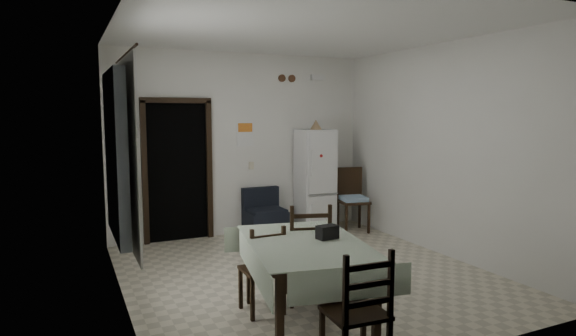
# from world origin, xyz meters

# --- Properties ---
(ground) EXTENTS (4.50, 4.50, 0.00)m
(ground) POSITION_xyz_m (0.00, 0.00, 0.00)
(ground) COLOR beige
(ground) RESTS_ON ground
(ceiling) EXTENTS (4.20, 4.50, 0.02)m
(ceiling) POSITION_xyz_m (0.00, 0.00, 2.90)
(ceiling) COLOR white
(ceiling) RESTS_ON ground
(wall_back) EXTENTS (4.20, 0.02, 2.90)m
(wall_back) POSITION_xyz_m (0.00, 2.25, 1.45)
(wall_back) COLOR silver
(wall_back) RESTS_ON ground
(wall_front) EXTENTS (4.20, 0.02, 2.90)m
(wall_front) POSITION_xyz_m (0.00, -2.25, 1.45)
(wall_front) COLOR silver
(wall_front) RESTS_ON ground
(wall_left) EXTENTS (0.02, 4.50, 2.90)m
(wall_left) POSITION_xyz_m (-2.10, 0.00, 1.45)
(wall_left) COLOR silver
(wall_left) RESTS_ON ground
(wall_right) EXTENTS (0.02, 4.50, 2.90)m
(wall_right) POSITION_xyz_m (2.10, 0.00, 1.45)
(wall_right) COLOR silver
(wall_right) RESTS_ON ground
(doorway) EXTENTS (1.06, 0.52, 2.22)m
(doorway) POSITION_xyz_m (-1.05, 2.45, 1.06)
(doorway) COLOR black
(doorway) RESTS_ON ground
(window_recess) EXTENTS (0.10, 1.20, 1.60)m
(window_recess) POSITION_xyz_m (-2.15, -0.20, 1.55)
(window_recess) COLOR silver
(window_recess) RESTS_ON ground
(curtain) EXTENTS (0.02, 1.45, 1.85)m
(curtain) POSITION_xyz_m (-2.04, -0.20, 1.55)
(curtain) COLOR silver
(curtain) RESTS_ON ground
(curtain_rod) EXTENTS (0.02, 1.60, 0.02)m
(curtain_rod) POSITION_xyz_m (-2.03, -0.20, 2.50)
(curtain_rod) COLOR black
(curtain_rod) RESTS_ON ground
(calendar) EXTENTS (0.28, 0.02, 0.40)m
(calendar) POSITION_xyz_m (0.05, 2.24, 1.62)
(calendar) COLOR white
(calendar) RESTS_ON ground
(calendar_image) EXTENTS (0.24, 0.01, 0.14)m
(calendar_image) POSITION_xyz_m (0.05, 2.23, 1.72)
(calendar_image) COLOR orange
(calendar_image) RESTS_ON ground
(light_switch) EXTENTS (0.08, 0.02, 0.12)m
(light_switch) POSITION_xyz_m (0.15, 2.24, 1.10)
(light_switch) COLOR beige
(light_switch) RESTS_ON ground
(vent_left) EXTENTS (0.12, 0.03, 0.12)m
(vent_left) POSITION_xyz_m (0.70, 2.23, 2.52)
(vent_left) COLOR brown
(vent_left) RESTS_ON ground
(vent_right) EXTENTS (0.12, 0.03, 0.12)m
(vent_right) POSITION_xyz_m (0.88, 2.23, 2.52)
(vent_right) COLOR brown
(vent_right) RESTS_ON ground
(emergency_light) EXTENTS (0.25, 0.07, 0.09)m
(emergency_light) POSITION_xyz_m (1.35, 2.21, 2.55)
(emergency_light) COLOR white
(emergency_light) RESTS_ON ground
(fridge) EXTENTS (0.57, 0.57, 1.68)m
(fridge) POSITION_xyz_m (1.16, 1.93, 0.84)
(fridge) COLOR white
(fridge) RESTS_ON ground
(tan_cone) EXTENTS (0.20, 0.20, 0.16)m
(tan_cone) POSITION_xyz_m (1.16, 1.90, 1.76)
(tan_cone) COLOR tan
(tan_cone) RESTS_ON fridge
(navy_seat) EXTENTS (0.62, 0.60, 0.75)m
(navy_seat) POSITION_xyz_m (0.27, 1.93, 0.37)
(navy_seat) COLOR black
(navy_seat) RESTS_ON ground
(corner_chair) EXTENTS (0.53, 0.53, 1.05)m
(corner_chair) POSITION_xyz_m (1.68, 1.56, 0.52)
(corner_chair) COLOR black
(corner_chair) RESTS_ON ground
(dining_table) EXTENTS (1.27, 1.69, 0.80)m
(dining_table) POSITION_xyz_m (-0.66, -1.29, 0.40)
(dining_table) COLOR #A3B49A
(dining_table) RESTS_ON ground
(black_bag) EXTENTS (0.21, 0.14, 0.13)m
(black_bag) POSITION_xyz_m (-0.43, -1.28, 0.86)
(black_bag) COLOR black
(black_bag) RESTS_ON dining_table
(dining_chair_far_left) EXTENTS (0.38, 0.38, 0.88)m
(dining_chair_far_left) POSITION_xyz_m (-0.90, -0.81, 0.44)
(dining_chair_far_left) COLOR black
(dining_chair_far_left) RESTS_ON ground
(dining_chair_far_right) EXTENTS (0.56, 0.56, 1.05)m
(dining_chair_far_right) POSITION_xyz_m (-0.35, -0.73, 0.52)
(dining_chair_far_right) COLOR black
(dining_chair_far_right) RESTS_ON ground
(dining_chair_near_head) EXTENTS (0.45, 0.45, 0.99)m
(dining_chair_near_head) POSITION_xyz_m (-0.69, -2.17, 0.50)
(dining_chair_near_head) COLOR black
(dining_chair_near_head) RESTS_ON ground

